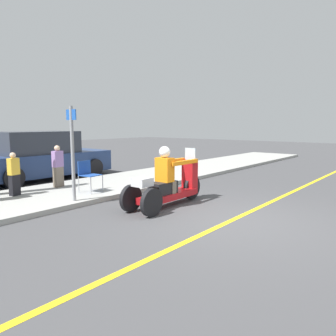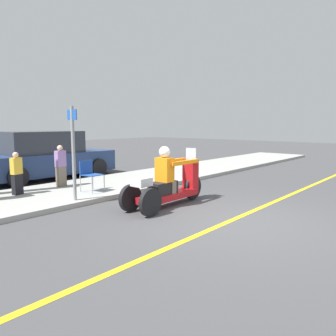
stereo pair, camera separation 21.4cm
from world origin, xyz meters
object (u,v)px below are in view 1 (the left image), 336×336
(parked_car_lot_right, at_px, (41,157))
(street_sign, at_px, (72,150))
(folding_chair_curbside, at_px, (88,173))
(motorcycle_trike, at_px, (168,185))
(spectator_near_curb, at_px, (58,167))
(spectator_end_of_line, at_px, (14,175))

(parked_car_lot_right, relative_size, street_sign, 2.10)
(folding_chair_curbside, bearing_deg, street_sign, -144.68)
(motorcycle_trike, height_order, folding_chair_curbside, motorcycle_trike)
(spectator_near_curb, height_order, parked_car_lot_right, parked_car_lot_right)
(spectator_end_of_line, bearing_deg, parked_car_lot_right, 49.11)
(street_sign, bearing_deg, spectator_near_curb, 67.91)
(motorcycle_trike, distance_m, parked_car_lot_right, 5.84)
(folding_chair_curbside, bearing_deg, spectator_end_of_line, 144.93)
(spectator_end_of_line, bearing_deg, spectator_near_curb, 6.67)
(folding_chair_curbside, xyz_separation_m, street_sign, (-0.86, -0.61, 0.69))
(motorcycle_trike, xyz_separation_m, street_sign, (-1.37, 1.72, 0.82))
(spectator_end_of_line, height_order, street_sign, street_sign)
(spectator_end_of_line, relative_size, street_sign, 0.50)
(spectator_end_of_line, bearing_deg, motorcycle_trike, -59.54)
(motorcycle_trike, distance_m, folding_chair_curbside, 2.39)
(spectator_end_of_line, bearing_deg, folding_chair_curbside, -35.07)
(street_sign, bearing_deg, folding_chair_curbside, 35.32)
(parked_car_lot_right, xyz_separation_m, street_sign, (-1.53, -4.11, 0.54))
(spectator_near_curb, relative_size, parked_car_lot_right, 0.26)
(spectator_end_of_line, bearing_deg, street_sign, -69.69)
(parked_car_lot_right, bearing_deg, street_sign, -110.38)
(spectator_near_curb, bearing_deg, parked_car_lot_right, 70.98)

